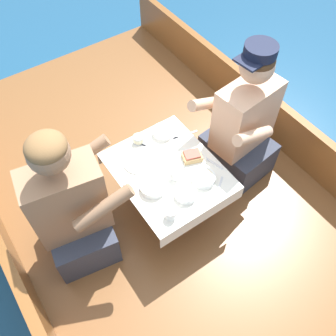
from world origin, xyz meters
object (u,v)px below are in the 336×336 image
sandwich (192,156)px  coffee_cup_starboard (171,213)px  person_port (72,210)px  coffee_cup_port (174,173)px  tin_can (138,139)px  person_starboard (242,126)px

sandwich → coffee_cup_starboard: bearing=-142.7°
person_port → coffee_cup_port: person_port is taller
sandwich → coffee_cup_starboard: (-0.33, -0.25, -0.00)m
tin_can → coffee_cup_starboard: bearing=-103.9°
person_starboard → coffee_cup_starboard: size_ratio=11.18×
person_starboard → coffee_cup_starboard: person_starboard is taller
person_port → coffee_cup_starboard: bearing=-28.9°
person_starboard → tin_can: (-0.62, 0.28, 0.01)m
coffee_cup_port → coffee_cup_starboard: coffee_cup_port is taller
sandwich → coffee_cup_port: size_ratio=1.38×
coffee_cup_starboard → sandwich: bearing=37.3°
person_starboard → tin_can: size_ratio=15.22×
sandwich → tin_can: sandwich is taller
coffee_cup_port → sandwich: bearing=14.7°
person_port → tin_can: size_ratio=14.91×
person_port → person_starboard: person_starboard is taller
person_port → person_starboard: size_ratio=0.98×
coffee_cup_starboard → tin_can: 0.57m
person_port → coffee_cup_port: bearing=-3.0°
person_port → tin_can: person_port is taller
person_starboard → sandwich: size_ratio=7.58×
person_port → tin_can: bearing=30.4°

